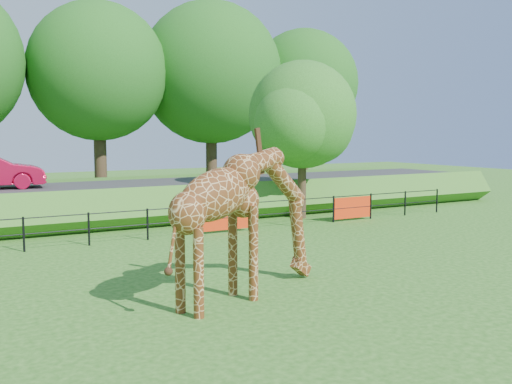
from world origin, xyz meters
The scene contains 8 objects.
ground centered at (0.00, 0.00, 0.00)m, with size 90.00×90.00×0.00m, color #215816.
giraffe centered at (-0.28, 0.31, 1.69)m, with size 4.72×0.87×3.37m, color #5D2F13, non-canonical shape.
perimeter_fence centered at (0.00, 8.00, 0.55)m, with size 28.07×0.10×1.10m, color black, non-canonical shape.
embankment centered at (0.00, 15.50, 0.65)m, with size 40.00×9.00×1.30m, color #215816.
road centered at (0.00, 14.00, 1.36)m, with size 40.00×5.00×0.12m, color #2A2A2C.
visitor centered at (3.01, 9.79, 0.70)m, with size 0.51×0.33×1.39m, color black.
tree_east centered at (7.60, 9.63, 4.28)m, with size 5.40×4.71×6.76m.
bg_tree_line centered at (1.89, 22.00, 7.19)m, with size 37.30×8.80×11.82m.
Camera 1 is at (-6.32, -10.76, 3.68)m, focal length 40.00 mm.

